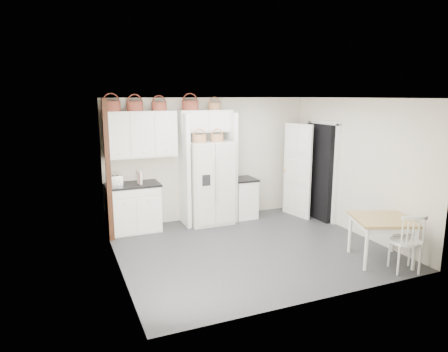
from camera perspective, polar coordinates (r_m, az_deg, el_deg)
name	(u,v)px	position (r m, az deg, el deg)	size (l,w,h in m)	color
floor	(250,248)	(7.18, 3.73, -10.17)	(4.50, 4.50, 0.00)	#28292F
ceiling	(252,98)	(6.68, 4.03, 11.04)	(4.50, 4.50, 0.00)	white
wall_back	(210,159)	(8.62, -2.07, 2.46)	(4.50, 4.50, 0.00)	beige
wall_left	(116,187)	(6.17, -15.19, -1.55)	(4.00, 4.00, 0.00)	beige
wall_right	(356,167)	(8.06, 18.35, 1.26)	(4.00, 4.00, 0.00)	beige
refrigerator	(209,182)	(8.31, -2.13, -0.93)	(0.89, 0.72, 1.73)	silver
base_cab_left	(134,208)	(8.08, -12.80, -4.55)	(0.99, 0.63, 0.92)	white
base_cab_right	(243,199)	(8.79, 2.76, -3.25)	(0.47, 0.57, 0.83)	white
dining_table	(381,239)	(7.00, 21.47, -8.42)	(0.87, 0.87, 0.72)	olive
windsor_chair	(406,241)	(6.72, 24.51, -8.50)	(0.46, 0.42, 0.94)	white
counter_left	(132,185)	(7.96, -12.95, -1.23)	(1.03, 0.67, 0.04)	black
counter_right	(243,179)	(8.69, 2.79, -0.46)	(0.51, 0.61, 0.04)	black
toaster	(115,181)	(7.86, -15.28, -0.64)	(0.28, 0.16, 0.19)	silver
cookbook_red	(140,178)	(7.88, -11.84, -0.34)	(0.03, 0.15, 0.22)	#B30D09
cookbook_cream	(140,178)	(7.88, -11.97, -0.21)	(0.04, 0.17, 0.26)	white
basket_upper_a	(111,106)	(7.87, -15.78, 9.57)	(0.33, 0.33, 0.19)	maroon
basket_upper_b	(135,106)	(7.93, -12.61, 9.71)	(0.31, 0.31, 0.18)	maroon
basket_upper_c	(159,106)	(8.03, -9.24, 9.80)	(0.29, 0.29, 0.17)	maroon
basket_bridge_a	(190,105)	(8.20, -4.86, 10.01)	(0.34, 0.34, 0.19)	maroon
basket_bridge_b	(214,106)	(8.38, -1.39, 9.93)	(0.26, 0.26, 0.15)	#955433
basket_fridge_a	(199,139)	(7.99, -3.54, 5.35)	(0.27, 0.27, 0.15)	#955433
basket_fridge_b	(217,138)	(8.12, -0.99, 5.46)	(0.26, 0.26, 0.14)	#955433
upper_cabinet	(140,134)	(7.98, -11.84, 5.85)	(1.40, 0.34, 0.90)	white
bridge_cabinet	(205,121)	(8.32, -2.67, 7.85)	(1.12, 0.34, 0.45)	white
fridge_panel_left	(185,170)	(8.16, -5.66, 0.83)	(0.08, 0.60, 2.30)	white
fridge_panel_right	(230,167)	(8.51, 0.93, 1.32)	(0.08, 0.60, 2.30)	white
trim_post	(108,171)	(7.49, -16.21, 0.64)	(0.09, 0.09, 2.60)	#401D10
doorway_void	(320,172)	(8.82, 13.56, 0.54)	(0.18, 0.85, 2.05)	black
door_slab	(297,171)	(8.89, 10.42, 0.76)	(0.80, 0.04, 2.05)	white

